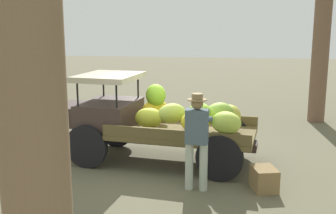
{
  "coord_description": "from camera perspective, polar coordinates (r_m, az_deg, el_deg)",
  "views": [
    {
      "loc": [
        -1.3,
        8.38,
        2.96
      ],
      "look_at": [
        0.03,
        -0.12,
        1.24
      ],
      "focal_mm": 43.83,
      "sensor_mm": 36.0,
      "label": 1
    }
  ],
  "objects": [
    {
      "name": "ground_plane",
      "position": [
        8.98,
        0.09,
        -7.92
      ],
      "size": [
        60.0,
        60.0,
        0.0
      ],
      "primitive_type": "plane",
      "color": "#615D46"
    },
    {
      "name": "truck",
      "position": [
        8.94,
        -2.7,
        -1.79
      ],
      "size": [
        4.58,
        2.28,
        1.9
      ],
      "rotation": [
        0.0,
        0.0,
        -0.12
      ],
      "color": "#3B2C28",
      "rests_on": "ground"
    },
    {
      "name": "farmer",
      "position": [
        7.36,
        4.02,
        -4.0
      ],
      "size": [
        0.53,
        0.47,
        1.78
      ],
      "rotation": [
        0.0,
        0.0,
        -1.62
      ],
      "color": "#AEB9A9",
      "rests_on": "ground"
    },
    {
      "name": "wooden_crate",
      "position": [
        7.77,
        13.2,
        -9.7
      ],
      "size": [
        0.53,
        0.63,
        0.42
      ],
      "primitive_type": "cube",
      "rotation": [
        0.0,
        0.0,
        1.84
      ],
      "color": "olive",
      "rests_on": "ground"
    }
  ]
}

